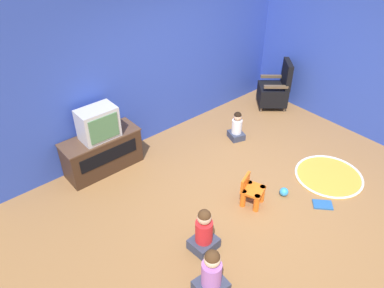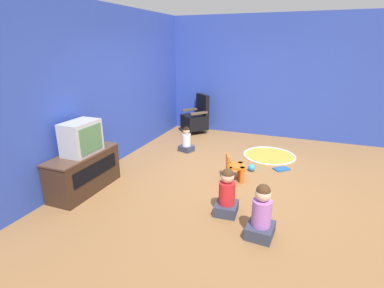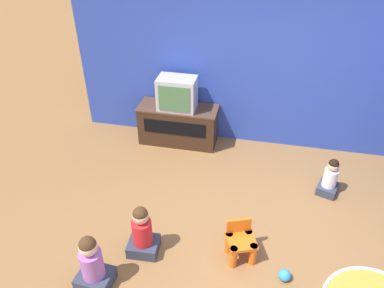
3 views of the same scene
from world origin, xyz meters
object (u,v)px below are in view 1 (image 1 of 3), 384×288
tv_cabinet (102,152)px  book (323,205)px  child_watching_center (211,275)px  black_armchair (275,90)px  television (98,124)px  yellow_kid_chair (252,193)px  toy_ball (284,192)px  child_watching_right (204,232)px  child_watching_left (237,127)px

tv_cabinet → book: 3.42m
child_watching_center → book: child_watching_center is taller
book → child_watching_center: bearing=45.6°
black_armchair → book: black_armchair is taller
child_watching_center → book: size_ratio=2.11×
child_watching_center → book: (2.15, -0.04, -0.28)m
television → black_armchair: (3.66, -0.44, -0.49)m
yellow_kid_chair → toy_ball: (0.49, -0.21, -0.13)m
yellow_kid_chair → child_watching_center: child_watching_center is taller
tv_cabinet → television: 0.54m
toy_ball → child_watching_center: bearing=-166.4°
yellow_kid_chair → child_watching_right: child_watching_right is taller
black_armchair → yellow_kid_chair: size_ratio=2.16×
black_armchair → child_watching_center: black_armchair is taller
television → book: television is taller
tv_cabinet → yellow_kid_chair: size_ratio=2.71×
child_watching_right → book: bearing=-20.8°
black_armchair → book: 2.90m
child_watching_left → child_watching_center: (-2.44, -1.96, 0.06)m
child_watching_left → child_watching_center: 3.13m
television → child_watching_left: size_ratio=1.05×
television → yellow_kid_chair: 2.47m
television → child_watching_right: television is taller
yellow_kid_chair → child_watching_right: 1.07m
black_armchair → book: size_ratio=3.01×
television → book: 3.48m
black_armchair → child_watching_center: size_ratio=1.43×
toy_ball → child_watching_left: bearing=70.1°
child_watching_right → yellow_kid_chair: bearing=4.7°
tv_cabinet → television: (0.00, -0.03, 0.54)m
black_armchair → yellow_kid_chair: bearing=-15.5°
child_watching_right → television: bearing=90.0°
television → child_watching_center: 2.78m
television → black_armchair: size_ratio=0.58×
child_watching_center → yellow_kid_chair: bearing=29.7°
black_armchair → child_watching_center: 4.48m
child_watching_center → child_watching_right: 0.62m
black_armchair → television: bearing=-55.6°
tv_cabinet → child_watching_center: 2.75m
tv_cabinet → child_watching_center: bearing=-94.2°
tv_cabinet → child_watching_center: size_ratio=1.79×
toy_ball → black_armchair: bearing=42.8°
television → yellow_kid_chair: television is taller
child_watching_left → child_watching_right: bearing=143.5°
child_watching_right → tv_cabinet: bearing=90.0°
tv_cabinet → toy_ball: bearing=-53.5°
black_armchair → book: (-1.70, -2.32, -0.36)m
tv_cabinet → television: television is taller
television → tv_cabinet: bearing=90.0°
tv_cabinet → child_watching_right: size_ratio=1.87×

